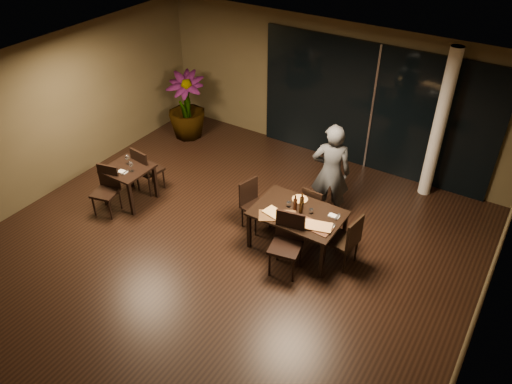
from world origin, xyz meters
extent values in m
plane|color=black|center=(0.00, 0.00, 0.00)|extent=(8.00, 8.00, 0.00)
cube|color=#493F27|center=(0.00, 4.05, 1.50)|extent=(8.00, 0.10, 3.00)
cube|color=#493F27|center=(-4.05, 0.00, 1.50)|extent=(0.10, 8.00, 3.00)
cube|color=#493F27|center=(4.05, 0.00, 1.50)|extent=(0.10, 8.00, 3.00)
cube|color=white|center=(0.00, 0.00, 3.02)|extent=(8.00, 8.00, 0.04)
cube|color=black|center=(1.00, 3.96, 1.35)|extent=(5.00, 0.06, 2.70)
cylinder|color=white|center=(2.40, 3.65, 1.50)|extent=(0.24, 0.24, 3.00)
cube|color=black|center=(1.00, 0.80, 0.73)|extent=(1.50, 1.00, 0.04)
cube|color=black|center=(0.31, 0.36, 0.35)|extent=(0.06, 0.06, 0.71)
cube|color=black|center=(1.69, 0.36, 0.35)|extent=(0.06, 0.06, 0.71)
cube|color=black|center=(0.31, 1.24, 0.35)|extent=(0.06, 0.06, 0.71)
cube|color=black|center=(1.69, 1.24, 0.35)|extent=(0.06, 0.06, 0.71)
cube|color=black|center=(-2.40, 0.30, 0.73)|extent=(0.80, 0.80, 0.04)
cube|color=black|center=(-2.74, -0.04, 0.35)|extent=(0.06, 0.06, 0.71)
cube|color=black|center=(-2.06, -0.04, 0.35)|extent=(0.06, 0.06, 0.71)
cube|color=black|center=(-2.74, 0.64, 0.35)|extent=(0.06, 0.06, 0.71)
cube|color=black|center=(-2.06, 0.64, 0.35)|extent=(0.06, 0.06, 0.71)
cube|color=black|center=(1.00, 1.54, 0.40)|extent=(0.42, 0.42, 0.04)
cylinder|color=black|center=(1.17, 1.69, 0.20)|extent=(0.03, 0.03, 0.40)
cylinder|color=black|center=(0.85, 1.71, 0.20)|extent=(0.03, 0.03, 0.40)
cylinder|color=black|center=(1.15, 1.37, 0.20)|extent=(0.03, 0.03, 0.40)
cylinder|color=black|center=(0.83, 1.39, 0.20)|extent=(0.03, 0.03, 0.40)
cube|color=black|center=(0.98, 1.36, 0.63)|extent=(0.39, 0.06, 0.45)
cube|color=black|center=(1.12, 0.18, 0.49)|extent=(0.57, 0.57, 0.05)
cylinder|color=black|center=(0.97, -0.06, 0.25)|extent=(0.04, 0.04, 0.49)
cylinder|color=black|center=(1.36, 0.02, 0.25)|extent=(0.04, 0.04, 0.49)
cylinder|color=black|center=(0.89, 0.33, 0.25)|extent=(0.04, 0.04, 0.49)
cylinder|color=black|center=(1.28, 0.41, 0.25)|extent=(0.04, 0.04, 0.49)
cube|color=black|center=(1.08, 0.39, 0.77)|extent=(0.48, 0.14, 0.55)
cube|color=black|center=(0.11, 0.90, 0.44)|extent=(0.53, 0.53, 0.05)
cylinder|color=black|center=(0.24, 0.68, 0.22)|extent=(0.04, 0.04, 0.44)
cylinder|color=black|center=(0.32, 1.02, 0.22)|extent=(0.04, 0.04, 0.44)
cylinder|color=black|center=(-0.11, 0.77, 0.22)|extent=(0.04, 0.04, 0.44)
cylinder|color=black|center=(-0.02, 1.11, 0.22)|extent=(0.04, 0.04, 0.44)
cube|color=black|center=(-0.08, 0.95, 0.69)|extent=(0.15, 0.43, 0.49)
cube|color=black|center=(1.81, 0.85, 0.47)|extent=(0.51, 0.51, 0.05)
cylinder|color=black|center=(1.65, 1.06, 0.23)|extent=(0.04, 0.04, 0.47)
cylinder|color=black|center=(1.60, 0.69, 0.23)|extent=(0.04, 0.04, 0.47)
cylinder|color=black|center=(2.02, 1.01, 0.23)|extent=(0.04, 0.04, 0.47)
cylinder|color=black|center=(1.97, 0.64, 0.23)|extent=(0.04, 0.04, 0.47)
cube|color=black|center=(2.01, 0.82, 0.72)|extent=(0.10, 0.46, 0.52)
cube|color=black|center=(-2.34, 0.79, 0.46)|extent=(0.51, 0.51, 0.05)
cylinder|color=black|center=(-2.13, 0.95, 0.23)|extent=(0.04, 0.04, 0.46)
cylinder|color=black|center=(-2.50, 1.00, 0.23)|extent=(0.04, 0.04, 0.46)
cylinder|color=black|center=(-2.18, 0.58, 0.23)|extent=(0.04, 0.04, 0.46)
cylinder|color=black|center=(-2.55, 0.63, 0.23)|extent=(0.04, 0.04, 0.46)
cube|color=black|center=(-2.37, 0.59, 0.72)|extent=(0.46, 0.10, 0.52)
cube|color=black|center=(-2.51, -0.24, 0.44)|extent=(0.52, 0.52, 0.05)
cylinder|color=black|center=(-2.64, -0.45, 0.22)|extent=(0.04, 0.04, 0.44)
cylinder|color=black|center=(-2.30, -0.37, 0.22)|extent=(0.04, 0.04, 0.44)
cylinder|color=black|center=(-2.72, -0.11, 0.22)|extent=(0.04, 0.04, 0.44)
cylinder|color=black|center=(-2.38, -0.02, 0.22)|extent=(0.04, 0.04, 0.44)
cube|color=black|center=(-2.56, -0.05, 0.69)|extent=(0.43, 0.14, 0.49)
imported|color=#303235|center=(1.06, 1.90, 0.96)|extent=(0.77, 0.65, 1.92)
imported|color=#214818|center=(-3.11, 2.97, 0.79)|extent=(1.12, 1.12, 1.58)
cube|color=#4C3018|center=(0.76, 0.53, 0.76)|extent=(0.69, 0.58, 0.01)
cube|color=#3F2114|center=(1.41, 0.61, 0.76)|extent=(0.58, 0.33, 0.01)
cylinder|color=#AA1D12|center=(0.86, 1.14, 0.76)|extent=(0.27, 0.27, 0.01)
cylinder|color=white|center=(0.79, 0.86, 0.80)|extent=(0.08, 0.08, 0.09)
cylinder|color=white|center=(1.19, 0.90, 0.79)|extent=(0.07, 0.07, 0.09)
cube|color=white|center=(1.59, 0.74, 0.76)|extent=(0.19, 0.11, 0.01)
cube|color=white|center=(1.56, 1.02, 0.76)|extent=(0.18, 0.10, 0.01)
cube|color=silver|center=(-2.37, 0.14, 0.76)|extent=(0.18, 0.12, 0.01)
camera|label=1|loc=(3.93, -5.17, 5.82)|focal=35.00mm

